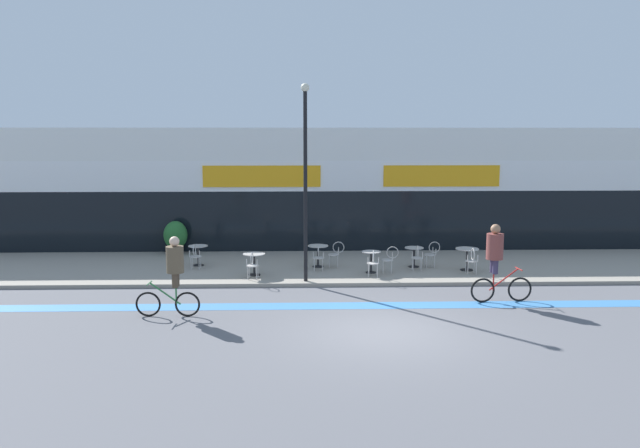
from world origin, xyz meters
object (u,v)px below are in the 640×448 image
object	(u,v)px
cafe_chair_4_near	(417,256)
planter_pot	(176,237)
bistro_table_2	(318,252)
cafe_chair_5_near	(472,259)
cafe_chair_3_near	(373,261)
lamp_post	(305,171)
bistro_table_3	(371,258)
cafe_chair_1_near	(252,264)
cyclist_0	(173,270)
cafe_chair_4_side	(432,252)
cafe_chair_3_side	(390,258)
bistro_table_1	(254,260)
cafe_chair_2_near	(318,256)
cafe_chair_0_near	(195,255)
bistro_table_5	(467,254)
bistro_table_4	(414,253)
bistro_table_0	(198,251)
cafe_chair_2_side	(336,252)
cyclist_1	(496,256)

from	to	relation	value
cafe_chair_4_near	planter_pot	size ratio (longest dim) A/B	0.69
bistro_table_2	cafe_chair_5_near	bearing A→B (deg)	-14.59
cafe_chair_3_near	lamp_post	size ratio (longest dim) A/B	0.15
bistro_table_3	cafe_chair_3_near	xyz separation A→B (m)	(-0.00, -0.63, 0.00)
planter_pot	cafe_chair_5_near	bearing A→B (deg)	-20.05
cafe_chair_1_near	cyclist_0	world-z (taller)	cyclist_0
cafe_chair_4_side	cafe_chair_3_side	bearing A→B (deg)	23.32
bistro_table_1	bistro_table_3	size ratio (longest dim) A/B	1.00
cafe_chair_2_near	cafe_chair_0_near	bearing A→B (deg)	87.98
bistro_table_5	bistro_table_4	bearing A→B (deg)	161.42
bistro_table_0	bistro_table_2	world-z (taller)	bistro_table_2
cafe_chair_3_near	cyclist_0	xyz separation A→B (m)	(-5.68, -3.93, 0.63)
cafe_chair_0_near	cafe_chair_2_near	xyz separation A→B (m)	(4.26, -0.37, 0.00)
cafe_chair_2_near	cafe_chair_5_near	world-z (taller)	same
cafe_chair_2_near	cafe_chair_3_near	distance (m)	2.02
cafe_chair_2_side	cafe_chair_4_side	distance (m)	3.38
planter_pot	cyclist_0	xyz separation A→B (m)	(1.56, -8.08, 0.46)
bistro_table_4	cyclist_0	size ratio (longest dim) A/B	0.33
cafe_chair_3_side	bistro_table_4	bearing A→B (deg)	-130.97
cafe_chair_3_side	cyclist_1	xyz separation A→B (m)	(2.55, -3.38, 0.69)
bistro_table_2	cafe_chair_4_near	xyz separation A→B (m)	(3.37, -0.75, -0.03)
bistro_table_1	cafe_chair_3_near	size ratio (longest dim) A/B	0.81
cafe_chair_1_near	lamp_post	distance (m)	3.45
bistro_table_4	cafe_chair_4_near	bearing A→B (deg)	-90.53
cafe_chair_0_near	planter_pot	distance (m)	3.06
cafe_chair_3_near	cyclist_1	xyz separation A→B (m)	(3.18, -2.76, 0.69)
bistro_table_3	cyclist_0	bearing A→B (deg)	-141.32
bistro_table_0	cyclist_0	xyz separation A→B (m)	(0.34, -5.91, 0.63)
bistro_table_3	bistro_table_4	world-z (taller)	bistro_table_3
bistro_table_3	cafe_chair_3_near	size ratio (longest dim) A/B	0.81
bistro_table_3	cafe_chair_5_near	world-z (taller)	cafe_chair_5_near
cafe_chair_0_near	cafe_chair_2_side	world-z (taller)	same
bistro_table_2	cafe_chair_3_side	distance (m)	2.59
bistro_table_2	lamp_post	distance (m)	3.67
planter_pot	lamp_post	world-z (taller)	lamp_post
bistro_table_1	planter_pot	xyz separation A→B (m)	(-3.33, 3.77, 0.17)
bistro_table_0	cyclist_1	xyz separation A→B (m)	(9.19, -4.74, 0.70)
cafe_chair_2_near	cafe_chair_4_side	xyz separation A→B (m)	(4.01, 0.51, 0.00)
bistro_table_5	lamp_post	bearing A→B (deg)	-165.62
bistro_table_4	planter_pot	world-z (taller)	planter_pot
bistro_table_4	cyclist_0	xyz separation A→B (m)	(-7.30, -5.42, 0.65)
cafe_chair_1_near	cafe_chair_2_near	size ratio (longest dim) A/B	1.00
cafe_chair_2_near	cafe_chair_4_near	bearing A→B (deg)	-89.17
cafe_chair_0_near	cafe_chair_5_near	size ratio (longest dim) A/B	1.00
cafe_chair_3_side	cyclist_1	world-z (taller)	cyclist_1
bistro_table_5	cafe_chair_5_near	world-z (taller)	cafe_chair_5_near
lamp_post	cafe_chair_2_side	bearing A→B (deg)	63.08
bistro_table_2	cafe_chair_1_near	bearing A→B (deg)	-139.23
cafe_chair_1_near	cafe_chair_2_near	bearing A→B (deg)	-54.35
bistro_table_5	cafe_chair_2_side	size ratio (longest dim) A/B	0.88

